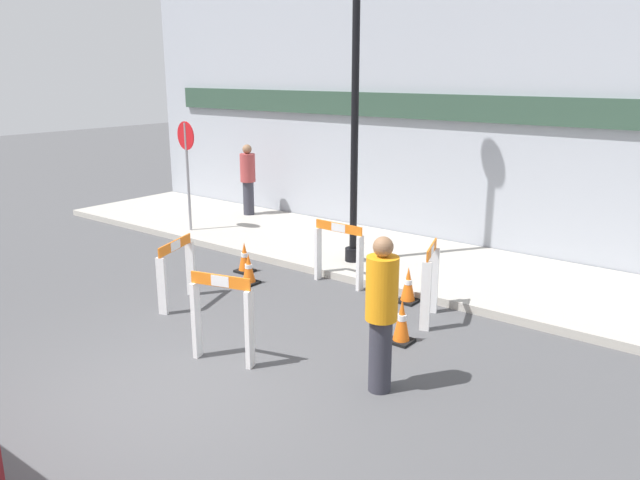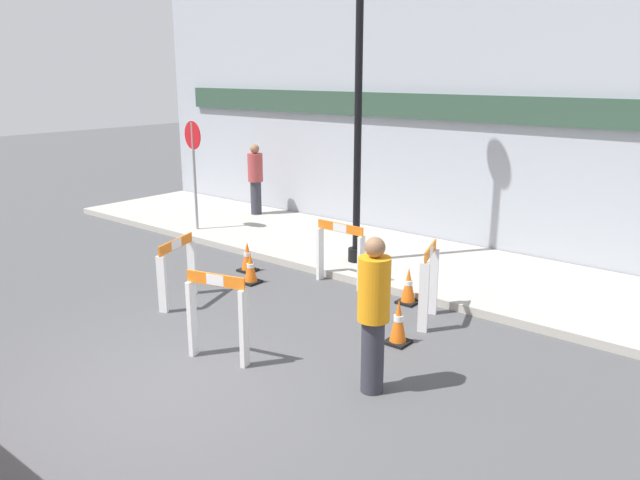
% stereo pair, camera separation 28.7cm
% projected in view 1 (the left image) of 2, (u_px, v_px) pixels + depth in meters
% --- Properties ---
extents(ground_plane, '(60.00, 60.00, 0.00)m').
position_uv_depth(ground_plane, '(153.00, 401.00, 6.83)').
color(ground_plane, '#4C4C4F').
extents(sidewalk_slab, '(18.00, 3.12, 0.13)m').
position_uv_depth(sidewalk_slab, '(423.00, 264.00, 11.43)').
color(sidewalk_slab, '#ADA89E').
rests_on(sidewalk_slab, ground_plane).
extents(storefront_facade, '(18.00, 0.22, 5.50)m').
position_uv_depth(storefront_facade, '(470.00, 110.00, 11.97)').
color(storefront_facade, '#A3A8B2').
rests_on(storefront_facade, ground_plane).
extents(streetlamp_post, '(0.44, 0.44, 6.41)m').
position_uv_depth(streetlamp_post, '(356.00, 28.00, 10.35)').
color(streetlamp_post, black).
rests_on(streetlamp_post, sidewalk_slab).
extents(stop_sign, '(0.60, 0.10, 2.34)m').
position_uv_depth(stop_sign, '(187.00, 158.00, 13.21)').
color(stop_sign, gray).
rests_on(stop_sign, sidewalk_slab).
extents(barricade_0, '(0.37, 0.76, 1.15)m').
position_uv_depth(barricade_0, '(430.00, 281.00, 8.85)').
color(barricade_0, white).
rests_on(barricade_0, ground_plane).
extents(barricade_1, '(0.94, 0.15, 1.07)m').
position_uv_depth(barricade_1, '(338.00, 251.00, 10.39)').
color(barricade_1, white).
rests_on(barricade_1, ground_plane).
extents(barricade_2, '(0.45, 0.91, 1.02)m').
position_uv_depth(barricade_2, '(176.00, 270.00, 9.52)').
color(barricade_2, white).
rests_on(barricade_2, ground_plane).
extents(barricade_3, '(0.82, 0.34, 1.14)m').
position_uv_depth(barricade_3, '(222.00, 316.00, 7.59)').
color(barricade_3, white).
rests_on(barricade_3, ground_plane).
extents(traffic_cone_0, '(0.30, 0.30, 0.55)m').
position_uv_depth(traffic_cone_0, '(245.00, 258.00, 11.13)').
color(traffic_cone_0, black).
rests_on(traffic_cone_0, ground_plane).
extents(traffic_cone_1, '(0.30, 0.30, 0.58)m').
position_uv_depth(traffic_cone_1, '(408.00, 285.00, 9.66)').
color(traffic_cone_1, black).
rests_on(traffic_cone_1, ground_plane).
extents(traffic_cone_2, '(0.30, 0.30, 0.62)m').
position_uv_depth(traffic_cone_2, '(402.00, 322.00, 8.22)').
color(traffic_cone_2, black).
rests_on(traffic_cone_2, ground_plane).
extents(traffic_cone_3, '(0.30, 0.30, 0.53)m').
position_uv_depth(traffic_cone_3, '(249.00, 269.00, 10.51)').
color(traffic_cone_3, black).
rests_on(traffic_cone_3, ground_plane).
extents(person_worker, '(0.49, 0.49, 1.80)m').
position_uv_depth(person_worker, '(381.00, 310.00, 6.81)').
color(person_worker, '#33333D').
rests_on(person_worker, ground_plane).
extents(person_pedestrian, '(0.41, 0.41, 1.69)m').
position_uv_depth(person_pedestrian, '(248.00, 177.00, 14.86)').
color(person_pedestrian, '#33333D').
rests_on(person_pedestrian, sidewalk_slab).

